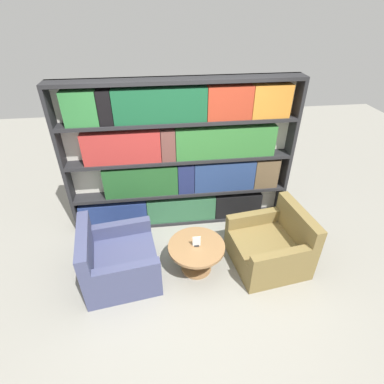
% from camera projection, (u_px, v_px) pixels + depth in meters
% --- Properties ---
extents(ground_plane, '(14.00, 14.00, 0.00)m').
position_uv_depth(ground_plane, '(193.00, 289.00, 3.92)').
color(ground_plane, gray).
extents(bookshelf, '(3.41, 0.30, 2.33)m').
position_uv_depth(bookshelf, '(181.00, 159.00, 4.49)').
color(bookshelf, silver).
rests_on(bookshelf, ground_plane).
extents(armchair_left, '(1.05, 1.06, 0.84)m').
position_uv_depth(armchair_left, '(117.00, 262.00, 3.96)').
color(armchair_left, '#42476B').
rests_on(armchair_left, ground_plane).
extents(armchair_right, '(1.05, 1.06, 0.84)m').
position_uv_depth(armchair_right, '(271.00, 247.00, 4.19)').
color(armchair_right, olive).
rests_on(armchair_right, ground_plane).
extents(coffee_table, '(0.76, 0.76, 0.44)m').
position_uv_depth(coffee_table, '(196.00, 252.00, 4.05)').
color(coffee_table, olive).
rests_on(coffee_table, ground_plane).
extents(table_sign, '(0.11, 0.06, 0.15)m').
position_uv_depth(table_sign, '(197.00, 242.00, 3.94)').
color(table_sign, black).
rests_on(table_sign, coffee_table).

